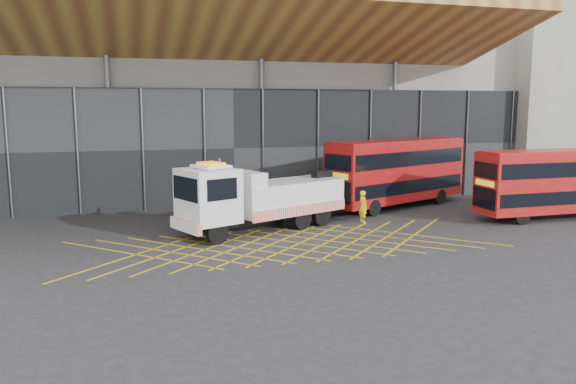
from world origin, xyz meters
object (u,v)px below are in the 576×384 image
object	(u,v)px
recovery_truck	(258,197)
bus_towed	(397,170)
worker	(363,207)
bus_second	(557,181)

from	to	relation	value
recovery_truck	bus_towed	xyz separation A→B (m)	(10.71, 4.59, 0.67)
bus_towed	worker	bearing A→B (deg)	-159.36
bus_second	worker	size ratio (longest dim) A/B	5.43
recovery_truck	worker	size ratio (longest dim) A/B	5.92
bus_towed	bus_second	bearing A→B (deg)	-61.64
recovery_truck	worker	xyz separation A→B (m)	(6.47, 0.53, -0.92)
bus_towed	bus_second	world-z (taller)	bus_towed
bus_second	bus_towed	bearing A→B (deg)	141.00
bus_towed	worker	xyz separation A→B (m)	(-4.24, -4.06, -1.60)
bus_towed	bus_second	distance (m)	9.82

